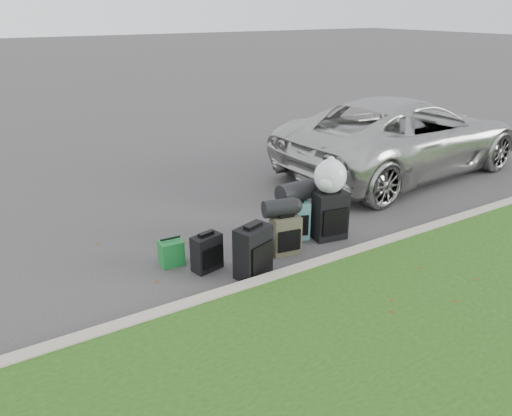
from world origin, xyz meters
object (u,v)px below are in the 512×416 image
suitcase_large_black_right (330,216)px  suitcase_large_black_left (253,252)px  suv (403,135)px  tote_navy (259,245)px  suitcase_olive (285,235)px  suitcase_teal (295,221)px  tote_green (171,253)px  suitcase_small_black (207,253)px

suitcase_large_black_right → suitcase_large_black_left: bearing=-156.7°
suv → tote_navy: size_ratio=18.71×
suitcase_olive → suitcase_large_black_left: bearing=-146.8°
suv → suitcase_large_black_right: size_ratio=7.69×
suitcase_large_black_left → suitcase_teal: (1.14, 0.64, -0.06)m
suv → tote_green: size_ratio=16.23×
suv → suitcase_teal: size_ratio=9.82×
suitcase_large_black_right → suitcase_olive: bearing=-166.0°
suitcase_small_black → suitcase_teal: (1.58, 0.17, 0.04)m
suv → suitcase_teal: (-3.90, -1.54, -0.50)m
suv → tote_green: (-5.84, -1.33, -0.62)m
suitcase_small_black → suitcase_teal: 1.59m
suitcase_olive → tote_green: (-1.53, 0.54, -0.10)m
tote_green → suitcase_teal: bearing=-2.5°
suitcase_small_black → suitcase_large_black_left: (0.44, -0.47, 0.10)m
suitcase_olive → tote_green: 1.62m
suitcase_large_black_left → suitcase_olive: suitcase_large_black_left is taller
suitcase_small_black → suitcase_teal: suitcase_teal is taller
suitcase_teal → tote_navy: size_ratio=1.91×
suitcase_large_black_left → suitcase_olive: size_ratio=1.24×
suitcase_olive → suitcase_large_black_right: suitcase_large_black_right is taller
suitcase_small_black → suitcase_large_black_right: 2.04m
suitcase_small_black → tote_green: 0.53m
tote_green → suitcase_olive: bearing=-15.6°
suv → suitcase_olive: size_ratio=10.18×
suv → suitcase_large_black_left: 5.51m
suv → suitcase_olive: (-4.31, -1.87, -0.51)m
suv → suitcase_large_black_left: bearing=109.0°
suitcase_small_black → suitcase_olive: size_ratio=0.89×
suitcase_large_black_left → suv: bearing=5.4°
suv → suitcase_olive: 4.72m
suitcase_large_black_left → suitcase_large_black_right: bearing=-5.0°
suitcase_olive → suv: bearing=33.5°
suv → tote_green: 6.02m
suitcase_olive → tote_navy: size_ratio=1.84×
suitcase_small_black → tote_green: size_ratio=1.42×
suv → tote_green: suv is taller
suitcase_large_black_left → suitcase_large_black_right: 1.63m
suv → suitcase_large_black_left: size_ratio=8.24×
suv → tote_green: bearing=98.5°
suv → suitcase_large_black_right: 3.92m
suitcase_olive → tote_green: size_ratio=1.59×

